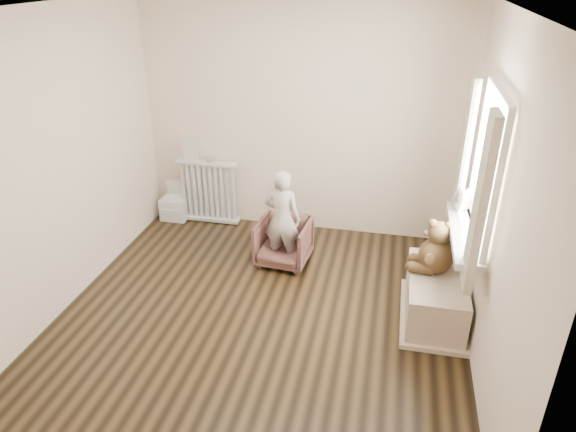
% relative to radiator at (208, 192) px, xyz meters
% --- Properties ---
extents(floor, '(3.60, 3.60, 0.01)m').
position_rel_radiator_xyz_m(floor, '(1.10, -1.68, -0.39)').
color(floor, black).
rests_on(floor, ground).
extents(ceiling, '(3.60, 3.60, 0.01)m').
position_rel_radiator_xyz_m(ceiling, '(1.10, -1.68, 2.21)').
color(ceiling, white).
rests_on(ceiling, ground).
extents(back_wall, '(3.60, 0.02, 2.60)m').
position_rel_radiator_xyz_m(back_wall, '(1.10, 0.12, 0.91)').
color(back_wall, white).
rests_on(back_wall, ground).
extents(front_wall, '(3.60, 0.02, 2.60)m').
position_rel_radiator_xyz_m(front_wall, '(1.10, -3.48, 0.91)').
color(front_wall, white).
rests_on(front_wall, ground).
extents(left_wall, '(0.02, 3.60, 2.60)m').
position_rel_radiator_xyz_m(left_wall, '(-0.70, -1.68, 0.91)').
color(left_wall, white).
rests_on(left_wall, ground).
extents(right_wall, '(0.02, 3.60, 2.60)m').
position_rel_radiator_xyz_m(right_wall, '(2.90, -1.68, 0.91)').
color(right_wall, white).
rests_on(right_wall, ground).
extents(window, '(0.03, 0.90, 1.10)m').
position_rel_radiator_xyz_m(window, '(2.86, -1.38, 1.06)').
color(window, white).
rests_on(window, right_wall).
extents(window_sill, '(0.22, 1.10, 0.06)m').
position_rel_radiator_xyz_m(window_sill, '(2.77, -1.38, 0.48)').
color(window_sill, silver).
rests_on(window_sill, right_wall).
extents(curtain_left, '(0.06, 0.26, 1.30)m').
position_rel_radiator_xyz_m(curtain_left, '(2.75, -1.95, 1.00)').
color(curtain_left, beige).
rests_on(curtain_left, right_wall).
extents(curtain_right, '(0.06, 0.26, 1.30)m').
position_rel_radiator_xyz_m(curtain_right, '(2.75, -0.81, 1.00)').
color(curtain_right, beige).
rests_on(curtain_right, right_wall).
extents(radiator, '(0.74, 0.14, 0.78)m').
position_rel_radiator_xyz_m(radiator, '(0.00, 0.00, 0.00)').
color(radiator, silver).
rests_on(radiator, floor).
extents(paper_doll, '(0.18, 0.02, 0.30)m').
position_rel_radiator_xyz_m(paper_doll, '(-0.18, 0.00, 0.54)').
color(paper_doll, beige).
rests_on(paper_doll, radiator).
extents(tin_a, '(0.09, 0.09, 0.05)m').
position_rel_radiator_xyz_m(tin_a, '(0.05, 0.00, 0.41)').
color(tin_a, '#A59E8C').
rests_on(tin_a, radiator).
extents(toy_vanity, '(0.32, 0.23, 0.50)m').
position_rel_radiator_xyz_m(toy_vanity, '(-0.45, -0.03, -0.11)').
color(toy_vanity, silver).
rests_on(toy_vanity, floor).
extents(armchair, '(0.57, 0.58, 0.49)m').
position_rel_radiator_xyz_m(armchair, '(1.10, -0.75, -0.14)').
color(armchair, '#533129').
rests_on(armchair, floor).
extents(child, '(0.40, 0.28, 1.05)m').
position_rel_radiator_xyz_m(child, '(1.10, -0.80, 0.15)').
color(child, beige).
rests_on(child, armchair).
extents(toy_bench, '(0.49, 0.93, 0.44)m').
position_rel_radiator_xyz_m(toy_bench, '(2.62, -1.38, -0.19)').
color(toy_bench, beige).
rests_on(toy_bench, floor).
extents(teddy_bear, '(0.43, 0.35, 0.49)m').
position_rel_radiator_xyz_m(teddy_bear, '(2.59, -1.30, 0.28)').
color(teddy_bear, '#3A2814').
rests_on(teddy_bear, toy_bench).
extents(plush_cat, '(0.20, 0.30, 0.24)m').
position_rel_radiator_xyz_m(plush_cat, '(2.76, -0.98, 0.61)').
color(plush_cat, '#676059').
rests_on(plush_cat, window_sill).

